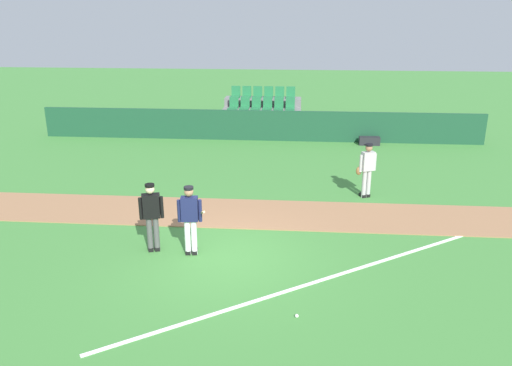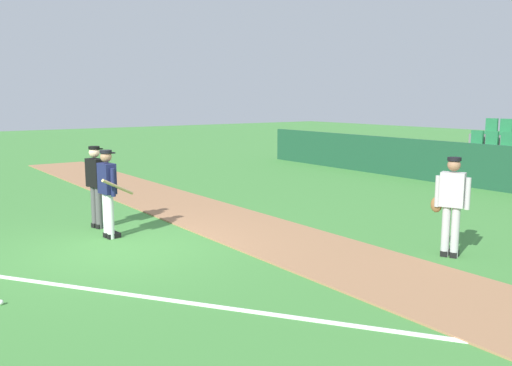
{
  "view_description": "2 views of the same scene",
  "coord_description": "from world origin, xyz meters",
  "px_view_note": "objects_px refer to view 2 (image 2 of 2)",
  "views": [
    {
      "loc": [
        1.7,
        -10.95,
        5.71
      ],
      "look_at": [
        0.65,
        1.93,
        1.25
      ],
      "focal_mm": 35.51,
      "sensor_mm": 36.0,
      "label": 1
    },
    {
      "loc": [
        9.51,
        -3.72,
        2.76
      ],
      "look_at": [
        0.5,
        2.75,
        1.03
      ],
      "focal_mm": 38.25,
      "sensor_mm": 36.0,
      "label": 2
    }
  ],
  "objects_px": {
    "batter_navy_jersey": "(108,190)",
    "umpire_home_plate": "(96,182)",
    "runner_grey_jersey": "(451,203)",
    "baseball": "(1,302)"
  },
  "relations": [
    {
      "from": "batter_navy_jersey",
      "to": "baseball",
      "type": "height_order",
      "value": "batter_navy_jersey"
    },
    {
      "from": "baseball",
      "to": "batter_navy_jersey",
      "type": "bearing_deg",
      "value": 135.92
    },
    {
      "from": "batter_navy_jersey",
      "to": "runner_grey_jersey",
      "type": "bearing_deg",
      "value": 42.76
    },
    {
      "from": "umpire_home_plate",
      "to": "batter_navy_jersey",
      "type": "bearing_deg",
      "value": -6.97
    },
    {
      "from": "batter_navy_jersey",
      "to": "umpire_home_plate",
      "type": "bearing_deg",
      "value": 173.03
    },
    {
      "from": "umpire_home_plate",
      "to": "runner_grey_jersey",
      "type": "relative_size",
      "value": 1.0
    },
    {
      "from": "batter_navy_jersey",
      "to": "baseball",
      "type": "distance_m",
      "value": 3.72
    },
    {
      "from": "runner_grey_jersey",
      "to": "baseball",
      "type": "distance_m",
      "value": 7.26
    },
    {
      "from": "umpire_home_plate",
      "to": "baseball",
      "type": "bearing_deg",
      "value": -36.38
    },
    {
      "from": "batter_navy_jersey",
      "to": "umpire_home_plate",
      "type": "xyz_separation_m",
      "value": [
        -0.98,
        0.12,
        0.03
      ]
    }
  ]
}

